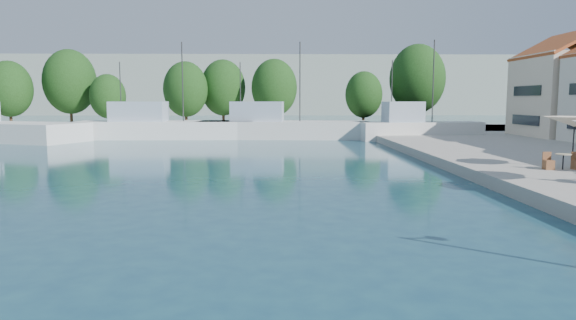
{
  "coord_description": "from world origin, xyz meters",
  "views": [
    {
      "loc": [
        -3.39,
        3.73,
        3.9
      ],
      "look_at": [
        -2.93,
        26.0,
        1.31
      ],
      "focal_mm": 32.0,
      "sensor_mm": 36.0,
      "label": 1
    }
  ],
  "objects_px": {
    "trawler_04": "(417,129)",
    "trawler_02": "(161,128)",
    "trawler_03": "(278,128)",
    "umbrella_cream": "(575,122)"
  },
  "relations": [
    {
      "from": "trawler_04",
      "to": "trawler_02",
      "type": "bearing_deg",
      "value": 167.22
    },
    {
      "from": "trawler_03",
      "to": "trawler_04",
      "type": "height_order",
      "value": "same"
    },
    {
      "from": "trawler_03",
      "to": "trawler_04",
      "type": "bearing_deg",
      "value": -5.54
    },
    {
      "from": "trawler_04",
      "to": "umbrella_cream",
      "type": "height_order",
      "value": "trawler_04"
    },
    {
      "from": "trawler_04",
      "to": "umbrella_cream",
      "type": "relative_size",
      "value": 4.26
    },
    {
      "from": "trawler_02",
      "to": "trawler_04",
      "type": "xyz_separation_m",
      "value": [
        25.77,
        -2.57,
        0.0
      ]
    },
    {
      "from": "trawler_03",
      "to": "umbrella_cream",
      "type": "height_order",
      "value": "trawler_03"
    },
    {
      "from": "trawler_03",
      "to": "trawler_04",
      "type": "xyz_separation_m",
      "value": [
        13.72,
        -2.36,
        0.0
      ]
    },
    {
      "from": "trawler_03",
      "to": "trawler_04",
      "type": "distance_m",
      "value": 13.92
    },
    {
      "from": "trawler_04",
      "to": "umbrella_cream",
      "type": "xyz_separation_m",
      "value": [
        0.79,
        -25.52,
        1.79
      ]
    }
  ]
}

